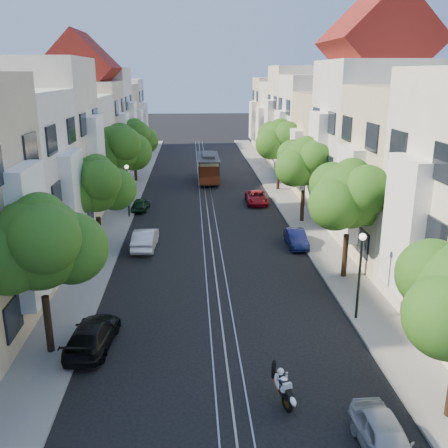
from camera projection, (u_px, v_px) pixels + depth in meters
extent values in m
plane|color=black|center=(206.00, 199.00, 45.92)|extent=(200.00, 200.00, 0.00)
cube|color=gray|center=(284.00, 197.00, 46.35)|extent=(2.50, 80.00, 0.12)
cube|color=gray|center=(127.00, 199.00, 45.45)|extent=(2.50, 80.00, 0.12)
cube|color=gray|center=(200.00, 199.00, 45.88)|extent=(0.06, 80.00, 0.02)
cube|color=gray|center=(206.00, 198.00, 45.91)|extent=(0.06, 80.00, 0.02)
cube|color=gray|center=(212.00, 198.00, 45.95)|extent=(0.06, 80.00, 0.02)
cube|color=tan|center=(206.00, 199.00, 45.92)|extent=(0.08, 80.00, 0.01)
cube|color=white|center=(405.00, 225.00, 22.17)|extent=(0.90, 3.04, 6.05)
cube|color=beige|center=(413.00, 179.00, 29.94)|extent=(7.00, 8.00, 10.00)
cube|color=white|center=(350.00, 193.00, 29.93)|extent=(0.90, 3.04, 5.50)
cube|color=silver|center=(369.00, 144.00, 37.28)|extent=(7.00, 8.00, 12.00)
cube|color=white|center=(318.00, 157.00, 37.32)|extent=(0.90, 3.04, 6.60)
cube|color=#C6B28C|center=(337.00, 148.00, 45.35)|extent=(7.00, 8.00, 9.00)
cube|color=white|center=(296.00, 157.00, 45.33)|extent=(0.90, 3.04, 4.95)
cube|color=white|center=(316.00, 130.00, 52.77)|extent=(7.00, 8.00, 10.50)
cube|color=white|center=(281.00, 139.00, 52.78)|extent=(0.90, 3.04, 5.78)
cube|color=beige|center=(301.00, 119.00, 60.26)|extent=(7.00, 8.00, 11.50)
cube|color=white|center=(269.00, 127.00, 60.29)|extent=(0.90, 3.04, 6.32)
cube|color=silver|center=(288.00, 121.00, 68.19)|extent=(7.00, 8.00, 9.50)
cube|color=white|center=(260.00, 127.00, 68.18)|extent=(0.90, 3.04, 5.23)
cube|color=beige|center=(278.00, 115.00, 75.75)|extent=(7.00, 8.00, 10.00)
cube|color=white|center=(253.00, 120.00, 75.75)|extent=(0.90, 3.04, 5.50)
cube|color=white|center=(29.00, 235.00, 21.18)|extent=(0.90, 3.04, 5.93)
cube|color=white|center=(4.00, 186.00, 28.47)|extent=(7.00, 8.00, 9.80)
cube|color=white|center=(73.00, 199.00, 28.93)|extent=(0.90, 3.04, 5.39)
cube|color=beige|center=(42.00, 149.00, 35.82)|extent=(7.00, 8.00, 11.76)
cube|color=white|center=(96.00, 161.00, 36.33)|extent=(0.90, 3.04, 6.47)
cube|color=silver|center=(69.00, 152.00, 43.88)|extent=(7.00, 8.00, 8.82)
cube|color=white|center=(113.00, 160.00, 44.33)|extent=(0.90, 3.04, 4.85)
cube|color=beige|center=(87.00, 133.00, 51.30)|extent=(7.00, 8.00, 10.29)
cube|color=white|center=(124.00, 141.00, 51.78)|extent=(0.90, 3.04, 5.66)
cube|color=silver|center=(100.00, 121.00, 58.80)|extent=(7.00, 8.00, 11.27)
cube|color=white|center=(133.00, 129.00, 59.30)|extent=(0.90, 3.04, 6.20)
cube|color=#C6B28C|center=(111.00, 123.00, 66.72)|extent=(7.00, 8.00, 9.31)
cube|color=white|center=(139.00, 128.00, 67.17)|extent=(0.90, 3.04, 5.12)
cube|color=white|center=(119.00, 116.00, 74.29)|extent=(7.00, 8.00, 9.80)
cube|color=white|center=(145.00, 121.00, 74.75)|extent=(0.90, 3.04, 5.39)
sphere|color=#164812|center=(447.00, 317.00, 14.83)|extent=(2.64, 2.64, 2.64)
cylinder|color=black|center=(345.00, 255.00, 27.84)|extent=(0.30, 0.30, 2.45)
sphere|color=#164812|center=(349.00, 195.00, 26.83)|extent=(3.64, 3.64, 3.64)
sphere|color=#164812|center=(366.00, 200.00, 27.49)|extent=(2.91, 2.91, 2.91)
sphere|color=#164812|center=(335.00, 204.00, 26.19)|extent=(2.84, 2.84, 2.84)
sphere|color=#164812|center=(352.00, 178.00, 26.67)|extent=(2.18, 2.18, 2.18)
cylinder|color=black|center=(302.00, 206.00, 38.35)|extent=(0.30, 0.30, 2.38)
sphere|color=#164812|center=(304.00, 162.00, 37.37)|extent=(3.54, 3.54, 3.54)
sphere|color=#164812|center=(317.00, 166.00, 38.03)|extent=(2.83, 2.83, 2.83)
sphere|color=#164812|center=(294.00, 168.00, 36.73)|extent=(2.76, 2.76, 2.76)
sphere|color=#164812|center=(306.00, 150.00, 37.21)|extent=(2.12, 2.12, 2.12)
cylinder|color=black|center=(278.00, 176.00, 48.83)|extent=(0.30, 0.30, 2.52)
sphere|color=#164812|center=(279.00, 140.00, 47.79)|extent=(3.74, 3.74, 3.74)
sphere|color=#164812|center=(290.00, 143.00, 48.45)|extent=(3.00, 3.00, 3.00)
sphere|color=#164812|center=(271.00, 144.00, 47.15)|extent=(2.92, 2.92, 2.92)
sphere|color=#164812|center=(281.00, 130.00, 47.63)|extent=(2.25, 2.25, 2.25)
cylinder|color=black|center=(48.00, 324.00, 20.26)|extent=(0.30, 0.30, 2.45)
sphere|color=#164812|center=(39.00, 243.00, 19.25)|extent=(3.64, 3.64, 3.64)
sphere|color=#164812|center=(72.00, 248.00, 19.91)|extent=(2.91, 2.91, 2.91)
sphere|color=#164812|center=(8.00, 258.00, 18.61)|extent=(2.84, 2.84, 2.84)
sphere|color=#164812|center=(40.00, 220.00, 19.09)|extent=(2.18, 2.18, 2.18)
cylinder|color=black|center=(100.00, 234.00, 31.74)|extent=(0.30, 0.30, 2.27)
sphere|color=#164812|center=(96.00, 185.00, 30.80)|extent=(3.38, 3.38, 3.38)
sphere|color=#164812|center=(115.00, 189.00, 31.46)|extent=(2.70, 2.70, 2.70)
sphere|color=#164812|center=(78.00, 192.00, 30.16)|extent=(2.64, 2.64, 2.64)
sphere|color=#164812|center=(97.00, 170.00, 30.64)|extent=(2.03, 2.03, 2.03)
cylinder|color=black|center=(122.00, 192.00, 42.19)|extent=(0.30, 0.30, 2.62)
sphere|color=#164812|center=(119.00, 148.00, 41.10)|extent=(3.90, 3.90, 3.90)
sphere|color=#164812|center=(134.00, 152.00, 41.77)|extent=(3.12, 3.12, 3.12)
sphere|color=#164812|center=(106.00, 153.00, 40.46)|extent=(3.04, 3.04, 3.04)
sphere|color=#164812|center=(120.00, 137.00, 40.94)|extent=(2.34, 2.34, 2.34)
cylinder|color=black|center=(136.00, 169.00, 52.72)|extent=(0.30, 0.30, 2.38)
sphere|color=#164812|center=(134.00, 137.00, 51.74)|extent=(3.54, 3.54, 3.54)
sphere|color=#164812|center=(145.00, 140.00, 52.40)|extent=(2.83, 2.83, 2.83)
sphere|color=#164812|center=(124.00, 141.00, 51.10)|extent=(2.76, 2.76, 2.76)
sphere|color=#164812|center=(134.00, 128.00, 51.58)|extent=(2.12, 2.12, 2.12)
cylinder|color=black|center=(359.00, 278.00, 22.78)|extent=(0.12, 0.12, 4.00)
sphere|color=#FFF2CC|center=(363.00, 237.00, 22.20)|extent=(0.32, 0.32, 0.32)
cylinder|color=black|center=(128.00, 192.00, 39.18)|extent=(0.12, 0.12, 4.00)
sphere|color=#FFF2CC|center=(126.00, 167.00, 38.60)|extent=(0.32, 0.32, 0.32)
torus|color=black|center=(287.00, 403.00, 17.10)|extent=(0.33, 0.70, 0.69)
torus|color=black|center=(274.00, 369.00, 17.86)|extent=(0.28, 0.68, 0.67)
ellipsoid|color=white|center=(281.00, 383.00, 17.38)|extent=(0.66, 1.01, 0.84)
ellipsoid|color=white|center=(285.00, 382.00, 17.12)|extent=(0.48, 0.59, 0.47)
cube|color=black|center=(289.00, 394.00, 16.86)|extent=(0.33, 0.51, 0.35)
cube|color=silver|center=(285.00, 383.00, 17.10)|extent=(0.44, 0.57, 0.20)
sphere|color=black|center=(281.00, 376.00, 17.34)|extent=(0.24, 0.24, 0.24)
cube|color=black|center=(208.00, 178.00, 53.07)|extent=(2.04, 7.08, 0.27)
cube|color=#521F0D|center=(208.00, 168.00, 52.76)|extent=(2.12, 4.42, 2.12)
cube|color=beige|center=(208.00, 160.00, 52.53)|extent=(2.17, 4.47, 0.53)
cube|color=#2D2D30|center=(208.00, 157.00, 52.43)|extent=(2.21, 7.08, 0.16)
cube|color=#2D2D30|center=(208.00, 155.00, 52.36)|extent=(1.24, 3.98, 0.31)
imported|color=#A2A7AE|center=(385.00, 439.00, 14.96)|extent=(1.45, 3.47, 1.17)
imported|color=#0B103B|center=(296.00, 238.00, 33.19)|extent=(1.19, 3.36, 1.10)
imported|color=maroon|center=(256.00, 198.00, 44.03)|extent=(1.87, 3.95, 1.09)
imported|color=black|center=(92.00, 335.00, 20.89)|extent=(2.06, 4.25, 1.19)
imported|color=silver|center=(145.00, 239.00, 32.78)|extent=(1.57, 4.05, 1.31)
imported|color=black|center=(141.00, 204.00, 41.86)|extent=(1.51, 3.21, 1.06)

